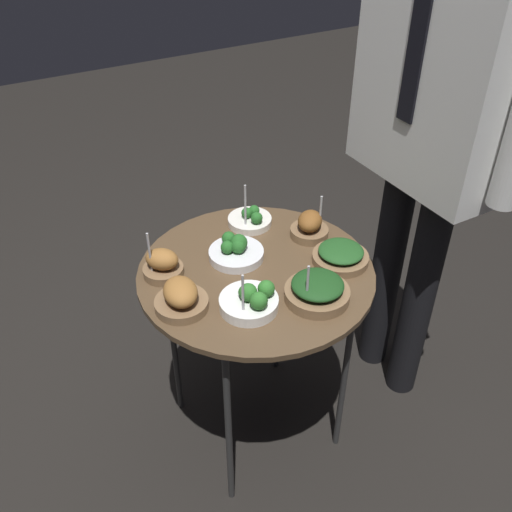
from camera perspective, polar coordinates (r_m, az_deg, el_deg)
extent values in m
plane|color=black|center=(2.15, 0.00, -16.33)|extent=(8.00, 8.00, 0.00)
cylinder|color=brown|center=(1.65, 0.00, -1.64)|extent=(0.68, 0.68, 0.02)
cylinder|color=#2D2D2D|center=(1.71, -2.76, -16.92)|extent=(0.02, 0.02, 0.69)
cylinder|color=#2D2D2D|center=(1.96, -8.28, -8.28)|extent=(0.02, 0.02, 0.69)
cylinder|color=#2D2D2D|center=(1.85, 8.86, -11.72)|extent=(0.02, 0.02, 0.69)
cylinder|color=#2D2D2D|center=(2.09, 2.17, -4.44)|extent=(0.02, 0.02, 0.69)
cylinder|color=silver|center=(1.83, -0.63, 3.53)|extent=(0.14, 0.14, 0.02)
sphere|color=#236023|center=(1.79, 0.07, 3.83)|extent=(0.04, 0.04, 0.04)
sphere|color=#236023|center=(1.83, -0.19, 4.57)|extent=(0.04, 0.04, 0.04)
sphere|color=#236023|center=(1.82, -0.93, 4.34)|extent=(0.03, 0.03, 0.03)
cylinder|color=#ADADB2|center=(1.76, -1.07, 4.82)|extent=(0.01, 0.01, 0.16)
cylinder|color=brown|center=(1.68, 8.42, -0.22)|extent=(0.17, 0.17, 0.02)
ellipsoid|color=#1E4C1E|center=(1.67, 8.50, 0.50)|extent=(0.13, 0.13, 0.03)
cylinder|color=silver|center=(1.68, -1.99, 0.19)|extent=(0.16, 0.16, 0.03)
sphere|color=#236023|center=(1.65, -1.78, 1.00)|extent=(0.04, 0.04, 0.04)
sphere|color=#236023|center=(1.66, -1.73, 1.35)|extent=(0.05, 0.05, 0.05)
sphere|color=#236023|center=(1.69, -2.75, 1.78)|extent=(0.04, 0.04, 0.04)
sphere|color=#236023|center=(1.65, -2.90, 0.88)|extent=(0.04, 0.04, 0.04)
cylinder|color=brown|center=(1.52, -7.45, -4.77)|extent=(0.14, 0.14, 0.03)
ellipsoid|color=#93602D|center=(1.49, -7.57, -3.57)|extent=(0.13, 0.11, 0.06)
cylinder|color=brown|center=(1.54, 6.11, -3.81)|extent=(0.18, 0.18, 0.03)
ellipsoid|color=#194219|center=(1.52, 6.19, -2.86)|extent=(0.14, 0.14, 0.04)
cylinder|color=#ADADB2|center=(1.48, 5.16, -3.13)|extent=(0.01, 0.01, 0.14)
cylinder|color=brown|center=(1.64, -9.24, -1.47)|extent=(0.12, 0.12, 0.03)
ellipsoid|color=#93602D|center=(1.61, -9.38, -0.31)|extent=(0.12, 0.12, 0.06)
cylinder|color=#ADADB2|center=(1.59, -10.54, 0.02)|extent=(0.01, 0.01, 0.15)
cylinder|color=white|center=(1.51, -0.72, -4.74)|extent=(0.16, 0.16, 0.03)
sphere|color=#2D7028|center=(1.45, 0.27, -4.49)|extent=(0.05, 0.05, 0.05)
sphere|color=#2D7028|center=(1.49, 1.03, -3.28)|extent=(0.05, 0.05, 0.05)
sphere|color=#2D7028|center=(1.49, -0.72, -3.72)|extent=(0.04, 0.04, 0.04)
sphere|color=#2D7028|center=(1.49, -1.13, -3.63)|extent=(0.04, 0.04, 0.04)
sphere|color=#2D7028|center=(1.48, -0.79, -3.65)|extent=(0.05, 0.05, 0.05)
cylinder|color=#ADADB2|center=(1.44, -1.31, -4.13)|extent=(0.01, 0.01, 0.14)
cylinder|color=brown|center=(1.78, 5.34, 2.38)|extent=(0.12, 0.12, 0.03)
ellipsoid|color=brown|center=(1.76, 5.42, 3.51)|extent=(0.12, 0.12, 0.06)
cylinder|color=#ADADB2|center=(1.76, 6.44, 4.05)|extent=(0.01, 0.01, 0.14)
cylinder|color=black|center=(2.13, 12.91, -1.50)|extent=(0.11, 0.11, 0.87)
cylinder|color=black|center=(2.04, 15.95, -4.08)|extent=(0.11, 0.11, 0.87)
cube|color=silver|center=(1.72, 18.34, 17.11)|extent=(0.49, 0.23, 0.65)
cube|color=black|center=(1.61, 15.68, 19.29)|extent=(0.06, 0.01, 0.39)
cylinder|color=silver|center=(1.91, 12.26, 20.74)|extent=(0.08, 0.08, 0.60)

